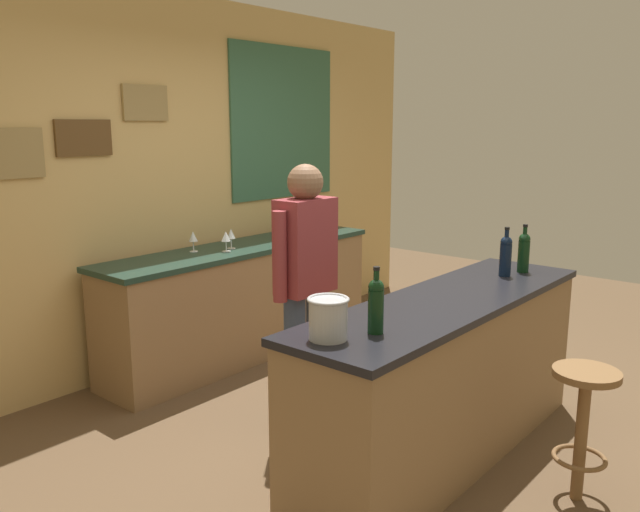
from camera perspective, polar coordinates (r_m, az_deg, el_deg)
ground_plane at (r=4.09m, az=5.67°, el=-15.25°), size 10.00×10.00×0.00m
back_wall at (r=5.10m, az=-13.05°, el=6.54°), size 6.00×0.09×2.80m
bar_counter at (r=3.71m, az=10.98°, el=-10.50°), size 2.25×0.60×0.92m
side_counter at (r=5.23m, az=-6.75°, el=-3.92°), size 2.51×0.56×0.90m
bartender at (r=3.83m, az=-1.27°, el=-2.11°), size 0.52×0.21×1.62m
bar_stool at (r=3.49m, az=22.22°, el=-12.68°), size 0.32×0.32×0.68m
wine_bottle_a at (r=2.90m, az=4.96°, el=-4.22°), size 0.07×0.07×0.31m
wine_bottle_b at (r=4.13m, az=16.07°, el=0.14°), size 0.07×0.07×0.31m
wine_bottle_c at (r=4.27m, az=17.56°, el=0.43°), size 0.07×0.07×0.31m
ice_bucket at (r=2.82m, az=0.73°, el=-5.45°), size 0.19×0.19×0.19m
wine_glass_a at (r=4.92m, az=-11.14°, el=1.63°), size 0.07×0.07×0.16m
wine_glass_b at (r=4.88m, az=-8.31°, el=1.65°), size 0.07×0.07×0.16m
wine_glass_c at (r=4.99m, az=-7.86°, el=1.89°), size 0.07×0.07×0.16m
wine_glass_d at (r=5.52m, az=-2.94°, el=2.91°), size 0.07×0.07×0.16m
wine_glass_e at (r=5.91m, az=0.62°, el=3.51°), size 0.07×0.07×0.16m
coffee_mug at (r=5.71m, az=-1.59°, el=2.59°), size 0.12×0.08×0.09m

